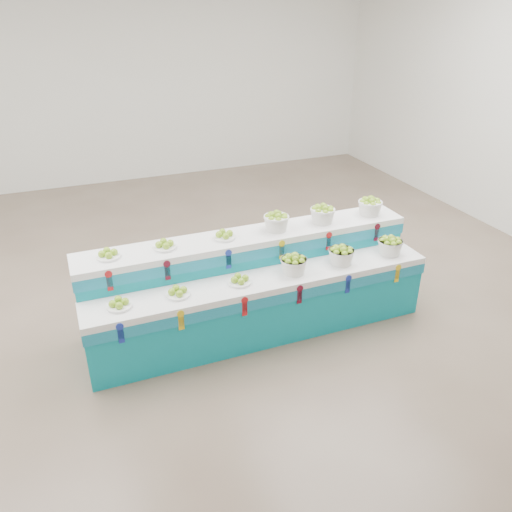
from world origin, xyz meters
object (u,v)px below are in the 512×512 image
object	(u,v)px
plate_upper_mid	(165,244)
basket_lower_left	(294,264)
basket_upper_right	(370,206)
display_stand	(256,286)

from	to	relation	value
plate_upper_mid	basket_lower_left	bearing A→B (deg)	-20.05
basket_lower_left	basket_upper_right	bearing A→B (deg)	21.29
basket_lower_left	display_stand	bearing A→B (deg)	145.55
display_stand	basket_lower_left	xyz separation A→B (m)	(0.33, -0.23, 0.31)
display_stand	plate_upper_mid	xyz separation A→B (m)	(-0.90, 0.22, 0.56)
plate_upper_mid	display_stand	bearing A→B (deg)	-13.91
basket_lower_left	plate_upper_mid	size ratio (longest dim) A/B	1.16
plate_upper_mid	basket_upper_right	distance (m)	2.42
basket_lower_left	basket_upper_right	world-z (taller)	basket_upper_right
plate_upper_mid	basket_upper_right	world-z (taller)	basket_upper_right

